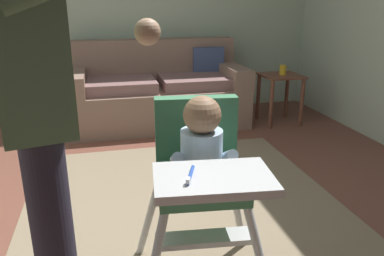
% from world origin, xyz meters
% --- Properties ---
extents(ground, '(6.12, 6.49, 0.10)m').
position_xyz_m(ground, '(0.00, 0.00, -0.05)').
color(ground, brown).
extents(area_rug, '(2.01, 2.75, 0.01)m').
position_xyz_m(area_rug, '(0.25, -0.16, 0.00)').
color(area_rug, '#89765D').
rests_on(area_rug, ground).
extents(couch, '(1.82, 0.86, 0.86)m').
position_xyz_m(couch, '(0.35, 1.96, 0.33)').
color(couch, '#886B5B').
rests_on(couch, ground).
extents(high_chair, '(0.67, 0.77, 0.92)m').
position_xyz_m(high_chair, '(0.17, -0.57, 0.62)').
color(high_chair, silver).
rests_on(high_chair, ground).
extents(adult_standing, '(0.59, 0.50, 1.66)m').
position_xyz_m(adult_standing, '(-0.41, -0.70, 0.94)').
color(adult_standing, '#292534').
rests_on(adult_standing, ground).
extents(side_table, '(0.40, 0.40, 0.52)m').
position_xyz_m(side_table, '(1.62, 1.65, 0.38)').
color(side_table, brown).
rests_on(side_table, ground).
extents(sippy_cup, '(0.07, 0.07, 0.10)m').
position_xyz_m(sippy_cup, '(1.63, 1.65, 0.57)').
color(sippy_cup, gold).
rests_on(sippy_cup, side_table).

